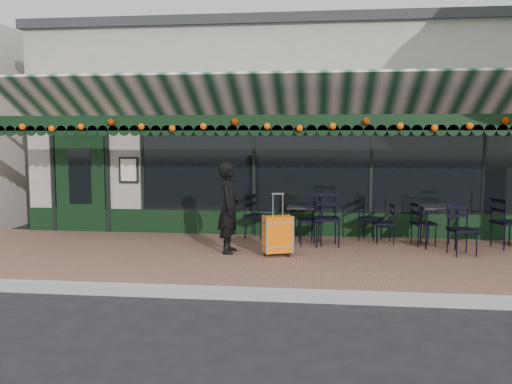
# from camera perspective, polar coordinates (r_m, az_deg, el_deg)

# --- Properties ---
(ground) EXTENTS (80.00, 80.00, 0.00)m
(ground) POSITION_cam_1_polar(r_m,az_deg,el_deg) (7.56, 3.77, -11.18)
(ground) COLOR black
(ground) RESTS_ON ground
(sidewalk) EXTENTS (18.00, 4.00, 0.15)m
(sidewalk) POSITION_cam_1_polar(r_m,az_deg,el_deg) (9.47, 4.41, -7.20)
(sidewalk) COLOR brown
(sidewalk) RESTS_ON ground
(curb) EXTENTS (18.00, 0.16, 0.15)m
(curb) POSITION_cam_1_polar(r_m,az_deg,el_deg) (7.46, 3.74, -10.81)
(curb) COLOR #9E9E99
(curb) RESTS_ON ground
(restaurant_building) EXTENTS (12.00, 9.60, 4.50)m
(restaurant_building) POSITION_cam_1_polar(r_m,az_deg,el_deg) (15.06, 5.39, 6.07)
(restaurant_building) COLOR gray
(restaurant_building) RESTS_ON ground
(woman) EXTENTS (0.39, 0.59, 1.61)m
(woman) POSITION_cam_1_polar(r_m,az_deg,el_deg) (9.60, -2.85, -1.65)
(woman) COLOR black
(woman) RESTS_ON sidewalk
(suitcase) EXTENTS (0.54, 0.42, 1.08)m
(suitcase) POSITION_cam_1_polar(r_m,az_deg,el_deg) (9.41, 2.30, -4.55)
(suitcase) COLOR orange
(suitcase) RESTS_ON sidewalk
(cafe_table_a) EXTENTS (0.63, 0.63, 0.77)m
(cafe_table_a) POSITION_cam_1_polar(r_m,az_deg,el_deg) (10.65, 18.67, -1.83)
(cafe_table_a) COLOR black
(cafe_table_a) RESTS_ON sidewalk
(cafe_table_b) EXTENTS (0.54, 0.54, 0.67)m
(cafe_table_b) POSITION_cam_1_polar(r_m,az_deg,el_deg) (10.90, 4.74, -1.85)
(cafe_table_b) COLOR black
(cafe_table_b) RESTS_ON sidewalk
(chair_a_left) EXTENTS (0.43, 0.43, 0.78)m
(chair_a_left) POSITION_cam_1_polar(r_m,az_deg,el_deg) (10.74, 13.31, -3.26)
(chair_a_left) COLOR black
(chair_a_left) RESTS_ON sidewalk
(chair_a_right) EXTENTS (0.49, 0.49, 0.82)m
(chair_a_right) POSITION_cam_1_polar(r_m,az_deg,el_deg) (10.78, 17.24, -3.22)
(chair_a_right) COLOR black
(chair_a_right) RESTS_ON sidewalk
(chair_a_front) EXTENTS (0.52, 0.52, 0.87)m
(chair_a_front) POSITION_cam_1_polar(r_m,az_deg,el_deg) (10.10, 20.89, -3.80)
(chair_a_front) COLOR black
(chair_a_front) RESTS_ON sidewalk
(chair_a_extra) EXTENTS (0.59, 0.59, 0.95)m
(chair_a_extra) POSITION_cam_1_polar(r_m,az_deg,el_deg) (11.03, 24.97, -2.97)
(chair_a_extra) COLOR black
(chair_a_extra) RESTS_ON sidewalk
(chair_b_left) EXTENTS (0.52, 0.52, 0.93)m
(chair_b_left) POSITION_cam_1_polar(r_m,az_deg,el_deg) (10.40, 5.72, -3.00)
(chair_b_left) COLOR black
(chair_b_left) RESTS_ON sidewalk
(chair_b_right) EXTENTS (0.56, 0.56, 0.86)m
(chair_b_right) POSITION_cam_1_polar(r_m,az_deg,el_deg) (10.98, 11.95, -2.80)
(chair_b_right) COLOR black
(chair_b_right) RESTS_ON sidewalk
(chair_b_front) EXTENTS (0.56, 0.56, 1.01)m
(chair_b_front) POSITION_cam_1_polar(r_m,az_deg,el_deg) (10.32, 7.42, -2.88)
(chair_b_front) COLOR black
(chair_b_front) RESTS_ON sidewalk
(chair_solo) EXTENTS (0.60, 0.60, 0.90)m
(chair_solo) POSITION_cam_1_polar(r_m,az_deg,el_deg) (11.01, 0.17, -2.56)
(chair_solo) COLOR black
(chair_solo) RESTS_ON sidewalk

